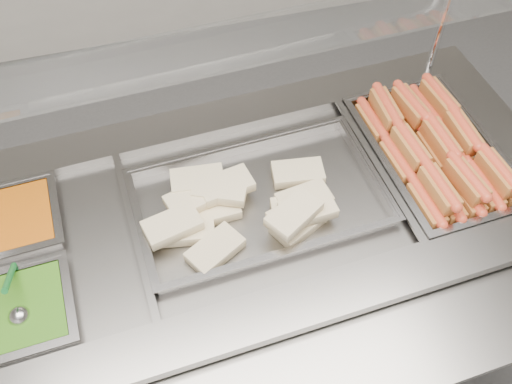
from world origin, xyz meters
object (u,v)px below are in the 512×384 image
object	(u,v)px
serving_spoon	(18,310)
sneeze_guard	(210,50)
pan_hotdogs	(432,158)
pan_wraps	(259,202)
steam_counter	(242,280)

from	to	relation	value
serving_spoon	sneeze_guard	bearing A→B (deg)	34.10
pan_hotdogs	sneeze_guard	bearing A→B (deg)	163.89
sneeze_guard	pan_wraps	size ratio (longest dim) A/B	2.37
steam_counter	pan_hotdogs	bearing A→B (deg)	3.17
sneeze_guard	serving_spoon	distance (m)	0.79
steam_counter	sneeze_guard	size ratio (longest dim) A/B	1.16
steam_counter	sneeze_guard	distance (m)	0.83
sneeze_guard	pan_hotdogs	distance (m)	0.76
sneeze_guard	pan_wraps	bearing A→B (deg)	-71.49
steam_counter	pan_wraps	distance (m)	0.42
steam_counter	serving_spoon	xyz separation A→B (m)	(-0.60, -0.18, 0.45)
sneeze_guard	pan_hotdogs	xyz separation A→B (m)	(0.63, -0.18, -0.40)
sneeze_guard	steam_counter	bearing A→B (deg)	-86.83
steam_counter	pan_wraps	xyz separation A→B (m)	(0.06, 0.00, 0.42)
sneeze_guard	pan_wraps	distance (m)	0.44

